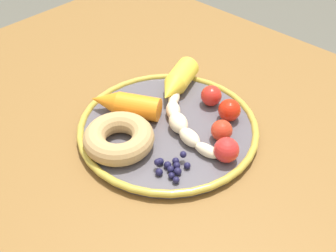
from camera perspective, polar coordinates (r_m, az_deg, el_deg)
The scene contains 11 objects.
dining_table at distance 0.77m, azimuth -2.40°, elevation -5.99°, with size 1.05×0.92×0.77m.
plate at distance 0.70m, azimuth 0.00°, elevation -0.18°, with size 0.31×0.31×0.02m.
banana at distance 0.68m, azimuth 2.01°, elevation 0.42°, with size 0.17×0.10×0.03m.
carrot_orange at distance 0.71m, azimuth -6.04°, elevation 3.03°, with size 0.13×0.09×0.04m.
carrot_yellow at distance 0.76m, azimuth 1.30°, elevation 6.20°, with size 0.08×0.12×0.04m.
donut at distance 0.65m, azimuth -6.97°, elevation -1.59°, with size 0.11×0.11×0.04m, color tan.
blueberry_pile at distance 0.62m, azimuth 0.49°, elevation -5.71°, with size 0.05×0.06×0.02m.
tomato_near at distance 0.73m, azimuth 6.03°, elevation 4.22°, with size 0.04×0.04×0.04m, color red.
tomato_mid at distance 0.63m, azimuth 8.13°, elevation -3.32°, with size 0.04×0.04×0.04m, color red.
tomato_far at distance 0.67m, azimuth 7.48°, elevation -0.61°, with size 0.04×0.04×0.04m, color red.
tomato_extra at distance 0.70m, azimuth 8.54°, elevation 2.21°, with size 0.04×0.04×0.04m, color red.
Camera 1 is at (0.38, -0.36, 1.24)m, focal length 43.79 mm.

